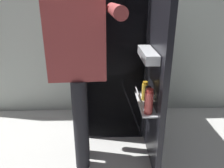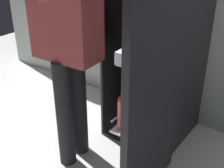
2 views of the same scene
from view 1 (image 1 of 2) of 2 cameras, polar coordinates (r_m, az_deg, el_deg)
ground_plane at (r=2.23m, az=0.93°, el=-17.32°), size 6.53×6.53×0.00m
kitchen_wall at (r=2.66m, az=0.13°, el=19.28°), size 4.40×0.10×2.58m
refrigerator at (r=2.33m, az=1.02°, el=6.83°), size 0.65×1.23×1.61m
person at (r=1.71m, az=-8.63°, el=6.88°), size 0.56×0.73×1.62m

